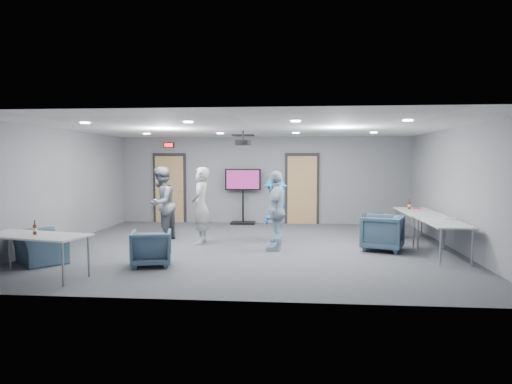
# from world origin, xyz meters

# --- Properties ---
(floor) EXTENTS (9.00, 9.00, 0.00)m
(floor) POSITION_xyz_m (0.00, 0.00, 0.00)
(floor) COLOR #36383D
(floor) RESTS_ON ground
(ceiling) EXTENTS (9.00, 9.00, 0.00)m
(ceiling) POSITION_xyz_m (0.00, 0.00, 2.70)
(ceiling) COLOR silver
(ceiling) RESTS_ON wall_back
(wall_back) EXTENTS (9.00, 0.02, 2.70)m
(wall_back) POSITION_xyz_m (0.00, 4.00, 1.35)
(wall_back) COLOR slate
(wall_back) RESTS_ON floor
(wall_front) EXTENTS (9.00, 0.02, 2.70)m
(wall_front) POSITION_xyz_m (0.00, -4.00, 1.35)
(wall_front) COLOR slate
(wall_front) RESTS_ON floor
(wall_left) EXTENTS (0.02, 8.00, 2.70)m
(wall_left) POSITION_xyz_m (-4.50, 0.00, 1.35)
(wall_left) COLOR slate
(wall_left) RESTS_ON floor
(wall_right) EXTENTS (0.02, 8.00, 2.70)m
(wall_right) POSITION_xyz_m (4.50, 0.00, 1.35)
(wall_right) COLOR slate
(wall_right) RESTS_ON floor
(door_left) EXTENTS (1.06, 0.17, 2.24)m
(door_left) POSITION_xyz_m (-3.00, 3.95, 1.07)
(door_left) COLOR black
(door_left) RESTS_ON wall_back
(door_right) EXTENTS (1.06, 0.17, 2.24)m
(door_right) POSITION_xyz_m (1.20, 3.95, 1.07)
(door_right) COLOR black
(door_right) RESTS_ON wall_back
(exit_sign) EXTENTS (0.32, 0.08, 0.16)m
(exit_sign) POSITION_xyz_m (-3.00, 3.93, 2.45)
(exit_sign) COLOR black
(exit_sign) RESTS_ON wall_back
(hvac_diffuser) EXTENTS (0.60, 0.60, 0.03)m
(hvac_diffuser) POSITION_xyz_m (-0.50, 2.80, 2.69)
(hvac_diffuser) COLOR black
(hvac_diffuser) RESTS_ON ceiling
(downlights) EXTENTS (6.18, 3.78, 0.02)m
(downlights) POSITION_xyz_m (0.00, 0.00, 2.68)
(downlights) COLOR white
(downlights) RESTS_ON ceiling
(person_a) EXTENTS (0.44, 0.67, 1.81)m
(person_a) POSITION_xyz_m (-1.23, 0.35, 0.91)
(person_a) COLOR #9FA19F
(person_a) RESTS_ON floor
(person_b) EXTENTS (0.83, 0.99, 1.82)m
(person_b) POSITION_xyz_m (-2.28, 0.63, 0.91)
(person_b) COLOR slate
(person_b) RESTS_ON floor
(person_c) EXTENTS (0.53, 1.06, 1.74)m
(person_c) POSITION_xyz_m (0.59, -0.28, 0.87)
(person_c) COLOR #A4BFD2
(person_c) RESTS_ON floor
(person_d) EXTENTS (0.86, 1.14, 1.56)m
(person_d) POSITION_xyz_m (0.52, 0.75, 0.78)
(person_d) COLOR blue
(person_d) RESTS_ON floor
(chair_right_a) EXTENTS (0.74, 0.72, 0.63)m
(chair_right_a) POSITION_xyz_m (3.09, 1.46, 0.32)
(chair_right_a) COLOR #35455C
(chair_right_a) RESTS_ON floor
(chair_right_b) EXTENTS (1.09, 1.08, 0.78)m
(chair_right_b) POSITION_xyz_m (2.90, -0.13, 0.39)
(chair_right_b) COLOR #3D5569
(chair_right_b) RESTS_ON floor
(chair_front_a) EXTENTS (0.87, 0.88, 0.67)m
(chair_front_a) POSITION_xyz_m (-1.68, -2.00, 0.33)
(chair_front_a) COLOR #3D556A
(chair_front_a) RESTS_ON floor
(chair_front_b) EXTENTS (1.28, 1.28, 0.63)m
(chair_front_b) POSITION_xyz_m (-3.88, -2.00, 0.31)
(chair_front_b) COLOR #3B5167
(chair_front_b) RESTS_ON floor
(table_right_a) EXTENTS (0.81, 1.94, 0.73)m
(table_right_a) POSITION_xyz_m (4.00, 1.16, 0.69)
(table_right_a) COLOR silver
(table_right_a) RESTS_ON floor
(table_right_b) EXTENTS (0.73, 1.75, 0.73)m
(table_right_b) POSITION_xyz_m (4.00, -0.74, 0.68)
(table_right_b) COLOR silver
(table_right_b) RESTS_ON floor
(table_front_left) EXTENTS (1.98, 1.16, 0.73)m
(table_front_left) POSITION_xyz_m (-3.38, -3.00, 0.69)
(table_front_left) COLOR silver
(table_front_left) RESTS_ON floor
(bottle_front) EXTENTS (0.06, 0.06, 0.24)m
(bottle_front) POSITION_xyz_m (-3.35, -3.01, 0.82)
(bottle_front) COLOR #54230E
(bottle_front) RESTS_ON table_front_left
(bottle_right) EXTENTS (0.07, 0.07, 0.26)m
(bottle_right) POSITION_xyz_m (3.89, 1.62, 0.83)
(bottle_right) COLOR #54230E
(bottle_right) RESTS_ON table_right_a
(snack_box) EXTENTS (0.17, 0.12, 0.04)m
(snack_box) POSITION_xyz_m (4.09, 1.64, 0.75)
(snack_box) COLOR red
(snack_box) RESTS_ON table_right_a
(wrapper) EXTENTS (0.26, 0.20, 0.05)m
(wrapper) POSITION_xyz_m (4.22, -0.44, 0.76)
(wrapper) COLOR silver
(wrapper) RESTS_ON table_right_b
(tv_stand) EXTENTS (1.12, 0.53, 1.71)m
(tv_stand) POSITION_xyz_m (-0.62, 3.75, 0.97)
(tv_stand) COLOR black
(tv_stand) RESTS_ON floor
(projector) EXTENTS (0.36, 0.34, 0.35)m
(projector) POSITION_xyz_m (-0.27, 0.79, 2.41)
(projector) COLOR black
(projector) RESTS_ON ceiling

